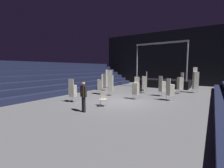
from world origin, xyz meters
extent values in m
cube|color=slate|center=(0.00, 0.00, -0.05)|extent=(22.00, 30.00, 0.10)
cube|color=black|center=(0.00, 15.00, 4.00)|extent=(22.00, 0.30, 8.00)
cube|color=#191E38|center=(-6.12, 1.00, 0.23)|extent=(0.75, 24.00, 0.45)
cube|color=#191E38|center=(-6.88, 1.00, 0.68)|extent=(0.75, 24.00, 0.45)
cube|color=#191E38|center=(-7.62, 1.00, 1.12)|extent=(0.75, 24.00, 0.45)
cube|color=#191E38|center=(-8.38, 1.00, 1.57)|extent=(0.75, 24.00, 0.45)
cube|color=#191E38|center=(-9.12, 1.00, 2.02)|extent=(0.75, 24.00, 0.45)
cube|color=#191E38|center=(-9.88, 1.00, 2.48)|extent=(0.75, 24.00, 0.45)
cube|color=#191E38|center=(-10.62, 1.00, 2.93)|extent=(0.75, 24.00, 0.45)
cube|color=#191E38|center=(6.12, 1.00, 0.23)|extent=(0.75, 24.00, 0.45)
cube|color=black|center=(0.00, 11.09, 0.48)|extent=(6.57, 3.33, 0.96)
cylinder|color=#9EA0A8|center=(-3.04, 9.68, 3.22)|extent=(0.16, 0.16, 4.51)
cylinder|color=#9EA0A8|center=(3.04, 9.68, 3.22)|extent=(0.16, 0.16, 4.51)
cube|color=#9EA0A8|center=(0.00, 9.68, 5.48)|extent=(6.27, 0.20, 0.20)
cylinder|color=black|center=(-2.79, 9.68, 5.26)|extent=(0.18, 0.18, 0.22)
cylinder|color=black|center=(-0.93, 9.68, 5.26)|extent=(0.18, 0.18, 0.22)
cylinder|color=black|center=(0.93, 9.68, 5.26)|extent=(0.18, 0.18, 0.22)
cylinder|color=black|center=(2.79, 9.68, 5.26)|extent=(0.18, 0.18, 0.22)
cylinder|color=black|center=(-0.43, -3.46, 0.44)|extent=(0.15, 0.15, 0.88)
cylinder|color=black|center=(-0.60, -3.39, 0.44)|extent=(0.15, 0.15, 0.88)
cube|color=silver|center=(-0.54, -3.48, 1.19)|extent=(0.20, 0.16, 0.62)
cube|color=black|center=(-0.51, -3.42, 1.19)|extent=(0.46, 0.37, 0.62)
cube|color=maroon|center=(-0.56, -3.53, 1.26)|extent=(0.06, 0.03, 0.40)
cylinder|color=black|center=(-0.30, -3.51, 1.20)|extent=(0.13, 0.13, 0.57)
cylinder|color=black|center=(-0.73, -3.33, 1.20)|extent=(0.13, 0.13, 0.57)
sphere|color=#DBAD89|center=(-0.51, -3.42, 1.64)|extent=(0.20, 0.20, 0.20)
sphere|color=black|center=(-0.51, -3.42, 1.70)|extent=(0.17, 0.17, 0.17)
cylinder|color=#B2B5BA|center=(2.84, 2.78, 0.20)|extent=(0.02, 0.02, 0.40)
cylinder|color=#B2B5BA|center=(3.15, 2.55, 0.20)|extent=(0.02, 0.02, 0.40)
cylinder|color=#B2B5BA|center=(2.62, 2.47, 0.20)|extent=(0.02, 0.02, 0.40)
cylinder|color=#B2B5BA|center=(2.93, 2.25, 0.20)|extent=(0.02, 0.02, 0.40)
cube|color=#B7B2A3|center=(2.89, 2.51, 0.44)|extent=(0.61, 0.61, 0.08)
cube|color=#B7B2A3|center=(2.89, 2.51, 0.53)|extent=(0.61, 0.61, 0.08)
cube|color=#B7B2A3|center=(2.89, 2.51, 0.61)|extent=(0.61, 0.61, 0.08)
cube|color=#B7B2A3|center=(2.89, 2.51, 0.70)|extent=(0.61, 0.61, 0.08)
cube|color=#B7B2A3|center=(2.89, 2.51, 0.78)|extent=(0.61, 0.61, 0.08)
cube|color=#B7B2A3|center=(2.89, 2.51, 0.87)|extent=(0.61, 0.61, 0.08)
cube|color=#B7B2A3|center=(2.89, 2.51, 0.95)|extent=(0.61, 0.61, 0.08)
cube|color=#B7B2A3|center=(2.89, 2.51, 1.04)|extent=(0.61, 0.61, 0.08)
cube|color=#B7B2A3|center=(2.89, 2.51, 1.12)|extent=(0.61, 0.61, 0.08)
cube|color=#B7B2A3|center=(2.89, 2.51, 1.21)|extent=(0.61, 0.61, 0.08)
cube|color=#B7B2A3|center=(2.77, 2.35, 1.48)|extent=(0.36, 0.28, 0.46)
cylinder|color=#B2B5BA|center=(2.92, 6.19, 0.20)|extent=(0.02, 0.02, 0.40)
cylinder|color=#B2B5BA|center=(2.65, 6.46, 0.20)|extent=(0.02, 0.02, 0.40)
cylinder|color=#B2B5BA|center=(3.19, 6.45, 0.20)|extent=(0.02, 0.02, 0.40)
cylinder|color=#B2B5BA|center=(2.92, 6.72, 0.20)|extent=(0.02, 0.02, 0.40)
cube|color=#B7B2A3|center=(2.92, 6.46, 0.44)|extent=(0.62, 0.62, 0.08)
cube|color=#B7B2A3|center=(2.92, 6.46, 0.53)|extent=(0.62, 0.62, 0.08)
cube|color=#B7B2A3|center=(2.92, 6.46, 0.61)|extent=(0.62, 0.62, 0.08)
cube|color=#B7B2A3|center=(2.92, 6.46, 0.70)|extent=(0.62, 0.62, 0.08)
cube|color=#B7B2A3|center=(2.92, 6.46, 0.78)|extent=(0.62, 0.62, 0.08)
cube|color=#B7B2A3|center=(2.92, 6.46, 0.87)|extent=(0.62, 0.62, 0.08)
cube|color=#B7B2A3|center=(2.92, 6.46, 0.95)|extent=(0.62, 0.62, 0.08)
cube|color=#B7B2A3|center=(2.92, 6.46, 1.04)|extent=(0.62, 0.62, 0.08)
cube|color=#B7B2A3|center=(2.92, 6.46, 1.12)|extent=(0.62, 0.62, 0.08)
cube|color=#B7B2A3|center=(2.92, 6.46, 1.21)|extent=(0.62, 0.62, 0.08)
cube|color=#B7B2A3|center=(2.92, 6.46, 1.29)|extent=(0.62, 0.62, 0.08)
cube|color=#B7B2A3|center=(2.92, 6.46, 1.38)|extent=(0.62, 0.62, 0.08)
cube|color=#B7B2A3|center=(2.92, 6.46, 1.46)|extent=(0.62, 0.62, 0.08)
cube|color=#B7B2A3|center=(2.92, 6.46, 1.55)|extent=(0.62, 0.62, 0.08)
cube|color=#B7B2A3|center=(3.06, 6.59, 1.82)|extent=(0.32, 0.32, 0.46)
cylinder|color=#B2B5BA|center=(-3.24, -1.73, 0.20)|extent=(0.02, 0.02, 0.40)
cylinder|color=#B2B5BA|center=(-2.87, -1.64, 0.20)|extent=(0.02, 0.02, 0.40)
cylinder|color=#B2B5BA|center=(-3.15, -2.10, 0.20)|extent=(0.02, 0.02, 0.40)
cylinder|color=#B2B5BA|center=(-2.78, -2.01, 0.20)|extent=(0.02, 0.02, 0.40)
cube|color=#B7B2A3|center=(-3.01, -1.87, 0.44)|extent=(0.53, 0.53, 0.08)
cube|color=#B7B2A3|center=(-3.01, -1.87, 0.53)|extent=(0.53, 0.53, 0.08)
cube|color=#B7B2A3|center=(-3.01, -1.87, 0.61)|extent=(0.53, 0.53, 0.08)
cube|color=#B7B2A3|center=(-3.01, -1.87, 0.70)|extent=(0.53, 0.53, 0.08)
cube|color=#B7B2A3|center=(-3.01, -1.87, 0.78)|extent=(0.53, 0.53, 0.08)
cube|color=#B7B2A3|center=(-3.01, -1.87, 0.87)|extent=(0.53, 0.53, 0.08)
cube|color=#B7B2A3|center=(-3.01, -1.87, 0.95)|extent=(0.53, 0.53, 0.08)
cube|color=#B7B2A3|center=(-3.01, -1.87, 1.04)|extent=(0.53, 0.53, 0.08)
cube|color=#B7B2A3|center=(-3.01, -1.87, 1.12)|extent=(0.53, 0.53, 0.08)
cube|color=#B7B2A3|center=(-3.01, -1.87, 1.21)|extent=(0.53, 0.53, 0.08)
cube|color=#B7B2A3|center=(-2.96, -2.06, 1.48)|extent=(0.40, 0.15, 0.46)
cylinder|color=#B2B5BA|center=(-2.38, 1.97, 0.20)|extent=(0.02, 0.02, 0.40)
cylinder|color=#B2B5BA|center=(-2.03, 2.10, 0.20)|extent=(0.02, 0.02, 0.40)
cylinder|color=#B2B5BA|center=(-2.25, 1.61, 0.20)|extent=(0.02, 0.02, 0.40)
cylinder|color=#B2B5BA|center=(-1.89, 1.75, 0.20)|extent=(0.02, 0.02, 0.40)
cube|color=#B7B2A3|center=(-2.14, 1.86, 0.44)|extent=(0.57, 0.57, 0.08)
cube|color=#B7B2A3|center=(-2.14, 1.86, 0.53)|extent=(0.57, 0.57, 0.08)
cube|color=#B7B2A3|center=(-2.14, 1.86, 0.61)|extent=(0.57, 0.57, 0.08)
cube|color=#B7B2A3|center=(-2.14, 1.86, 0.70)|extent=(0.57, 0.57, 0.08)
cube|color=#B7B2A3|center=(-2.14, 1.86, 0.78)|extent=(0.57, 0.57, 0.08)
cube|color=#B7B2A3|center=(-2.14, 1.86, 0.87)|extent=(0.57, 0.57, 0.08)
cube|color=#B7B2A3|center=(-2.14, 1.86, 0.95)|extent=(0.57, 0.57, 0.08)
cube|color=#B7B2A3|center=(-2.14, 1.86, 1.04)|extent=(0.57, 0.57, 0.08)
cube|color=#B7B2A3|center=(-2.14, 1.86, 1.12)|extent=(0.57, 0.57, 0.08)
cube|color=#B7B2A3|center=(-2.14, 1.86, 1.21)|extent=(0.57, 0.57, 0.08)
cube|color=#B7B2A3|center=(-2.14, 1.86, 1.29)|extent=(0.57, 0.57, 0.08)
cube|color=#B7B2A3|center=(-2.14, 1.86, 1.38)|extent=(0.57, 0.57, 0.08)
cube|color=#B7B2A3|center=(-2.14, 1.86, 1.46)|extent=(0.57, 0.57, 0.08)
cube|color=#B7B2A3|center=(-2.14, 1.86, 1.55)|extent=(0.57, 0.57, 0.08)
cube|color=#B7B2A3|center=(-2.14, 1.86, 1.63)|extent=(0.57, 0.57, 0.08)
cube|color=#B7B2A3|center=(-2.14, 1.86, 1.72)|extent=(0.57, 0.57, 0.08)
cube|color=#B7B2A3|center=(-2.14, 1.86, 1.80)|extent=(0.57, 0.57, 0.08)
cube|color=#B7B2A3|center=(-2.07, 1.68, 2.08)|extent=(0.40, 0.19, 0.46)
cylinder|color=#B2B5BA|center=(0.64, 1.34, 0.20)|extent=(0.02, 0.02, 0.40)
cylinder|color=#B2B5BA|center=(0.26, 1.35, 0.20)|extent=(0.02, 0.02, 0.40)
cylinder|color=#B2B5BA|center=(0.65, 1.72, 0.20)|extent=(0.02, 0.02, 0.40)
cylinder|color=#B2B5BA|center=(0.27, 1.73, 0.20)|extent=(0.02, 0.02, 0.40)
cube|color=#B7B2A3|center=(0.46, 1.54, 0.44)|extent=(0.45, 0.45, 0.08)
cube|color=#B7B2A3|center=(0.46, 1.54, 0.53)|extent=(0.45, 0.45, 0.08)
cube|color=#B7B2A3|center=(0.46, 1.54, 0.61)|extent=(0.45, 0.45, 0.08)
cube|color=#B7B2A3|center=(0.46, 1.54, 0.70)|extent=(0.45, 0.45, 0.08)
cube|color=#B7B2A3|center=(0.46, 1.54, 0.78)|extent=(0.45, 0.45, 0.08)
cube|color=#B7B2A3|center=(0.46, 1.54, 0.87)|extent=(0.45, 0.45, 0.08)
cube|color=#B7B2A3|center=(0.46, 1.54, 0.95)|extent=(0.45, 0.45, 0.08)
cube|color=#B7B2A3|center=(0.46, 1.54, 1.04)|extent=(0.45, 0.45, 0.08)
cube|color=#B7B2A3|center=(0.46, 1.54, 1.12)|extent=(0.45, 0.45, 0.08)
cube|color=#B7B2A3|center=(0.46, 1.54, 1.21)|extent=(0.45, 0.45, 0.08)
cube|color=#B7B2A3|center=(0.46, 1.54, 1.29)|extent=(0.45, 0.45, 0.08)
cube|color=#B7B2A3|center=(0.46, 1.73, 1.56)|extent=(0.41, 0.06, 0.46)
cylinder|color=#B2B5BA|center=(-4.61, 4.06, 0.20)|extent=(0.02, 0.02, 0.40)
cylinder|color=#B2B5BA|center=(-4.67, 4.43, 0.20)|extent=(0.02, 0.02, 0.40)
cylinder|color=#B2B5BA|center=(-4.24, 4.12, 0.20)|extent=(0.02, 0.02, 0.40)
cylinder|color=#B2B5BA|center=(-4.30, 4.49, 0.20)|extent=(0.02, 0.02, 0.40)
cube|color=#B7B2A3|center=(-4.46, 4.27, 0.44)|extent=(0.50, 0.50, 0.08)
cube|color=#B7B2A3|center=(-4.46, 4.27, 0.53)|extent=(0.50, 0.50, 0.08)
cube|color=#B7B2A3|center=(-4.46, 4.27, 0.61)|extent=(0.50, 0.50, 0.08)
cube|color=#B7B2A3|center=(-4.46, 4.27, 0.70)|extent=(0.50, 0.50, 0.08)
cube|color=#B7B2A3|center=(-4.46, 4.27, 0.78)|extent=(0.50, 0.50, 0.08)
cube|color=#B7B2A3|center=(-4.46, 4.27, 0.87)|extent=(0.50, 0.50, 0.08)
cube|color=#B7B2A3|center=(-4.46, 4.27, 0.95)|extent=(0.50, 0.50, 0.08)
cube|color=#B7B2A3|center=(-4.46, 4.27, 1.04)|extent=(0.50, 0.50, 0.08)
cube|color=#B7B2A3|center=(-4.46, 4.27, 1.12)|extent=(0.50, 0.50, 0.08)
cube|color=#B7B2A3|center=(-4.46, 4.27, 1.21)|extent=(0.50, 0.50, 0.08)
cube|color=#B7B2A3|center=(-4.46, 4.27, 1.29)|extent=(0.50, 0.50, 0.08)
cube|color=#B7B2A3|center=(-4.46, 4.27, 1.38)|extent=(0.50, 0.50, 0.08)
cube|color=#B7B2A3|center=(-4.46, 4.27, 1.46)|extent=(0.50, 0.50, 0.08)
cube|color=#B7B2A3|center=(-4.46, 4.27, 1.55)|extent=(0.50, 0.50, 0.08)
cube|color=#B7B2A3|center=(-4.46, 4.27, 1.63)|extent=(0.50, 0.50, 0.08)
cube|color=#B7B2A3|center=(-4.46, 4.27, 1.72)|extent=(0.50, 0.50, 0.08)
cube|color=#B7B2A3|center=(-4.46, 4.27, 1.80)|extent=(0.50, 0.50, 0.08)
cube|color=#B7B2A3|center=(-4.26, 4.30, 2.08)|extent=(0.11, 0.41, 0.46)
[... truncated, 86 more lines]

